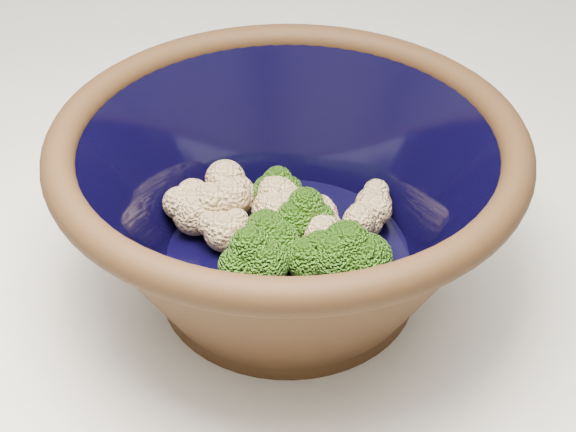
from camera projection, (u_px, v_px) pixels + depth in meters
name	position (u px, v px, depth m)	size (l,w,h in m)	color
mixing_bowl	(288.00, 201.00, 0.55)	(0.35, 0.35, 0.14)	black
vegetable_pile	(292.00, 229.00, 0.56)	(0.17, 0.16, 0.06)	#608442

